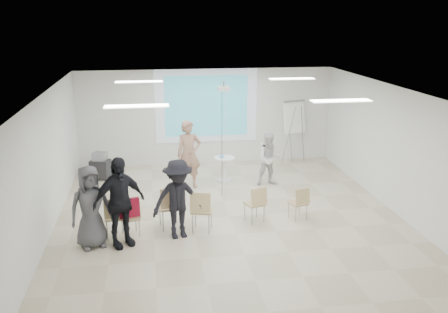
{
  "coord_description": "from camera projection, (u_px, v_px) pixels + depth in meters",
  "views": [
    {
      "loc": [
        -1.76,
        -10.84,
        4.63
      ],
      "look_at": [
        0.0,
        0.8,
        1.25
      ],
      "focal_mm": 40.0,
      "sensor_mm": 36.0,
      "label": 1
    }
  ],
  "objects": [
    {
      "name": "controller_left",
      "position": [
        194.0,
        136.0,
        13.71
      ],
      "size": [
        0.06,
        0.13,
        0.04
      ],
      "primitive_type": "cube",
      "rotation": [
        0.0,
        0.0,
        0.15
      ],
      "color": "white",
      "rests_on": "player_left"
    },
    {
      "name": "player_right",
      "position": [
        270.0,
        156.0,
        13.82
      ],
      "size": [
        0.81,
        0.65,
        1.65
      ],
      "primitive_type": "imported",
      "rotation": [
        0.0,
        0.0,
        0.02
      ],
      "color": "white",
      "rests_on": "floor"
    },
    {
      "name": "wall_left",
      "position": [
        46.0,
        163.0,
        10.84
      ],
      "size": [
        0.1,
        9.0,
        3.0
      ],
      "primitive_type": "cube",
      "color": "silver",
      "rests_on": "floor"
    },
    {
      "name": "audience_left",
      "position": [
        119.0,
        196.0,
        10.06
      ],
      "size": [
        1.48,
        1.27,
        2.18
      ],
      "primitive_type": "imported",
      "rotation": [
        0.0,
        0.0,
        0.5
      ],
      "color": "black",
      "rests_on": "floor"
    },
    {
      "name": "chair_left_mid",
      "position": [
        131.0,
        216.0,
        10.64
      ],
      "size": [
        0.47,
        0.49,
        0.81
      ],
      "rotation": [
        0.0,
        0.0,
        0.26
      ],
      "color": "tan",
      "rests_on": "floor"
    },
    {
      "name": "chair_right_inner",
      "position": [
        256.0,
        202.0,
        11.36
      ],
      "size": [
        0.52,
        0.54,
        0.86
      ],
      "rotation": [
        0.0,
        0.0,
        0.35
      ],
      "color": "tan",
      "rests_on": "floor"
    },
    {
      "name": "laptop",
      "position": [
        169.0,
        205.0,
        11.1
      ],
      "size": [
        0.4,
        0.32,
        0.03
      ],
      "primitive_type": "imported",
      "rotation": [
        0.0,
        0.0,
        3.29
      ],
      "color": "black",
      "rests_on": "chair_left_inner"
    },
    {
      "name": "pedestal_table",
      "position": [
        224.0,
        168.0,
        14.22
      ],
      "size": [
        0.69,
        0.69,
        0.73
      ],
      "rotation": [
        0.0,
        0.0,
        -0.19
      ],
      "color": "silver",
      "rests_on": "floor"
    },
    {
      "name": "chair_right_far",
      "position": [
        300.0,
        201.0,
        11.49
      ],
      "size": [
        0.47,
        0.49,
        0.8
      ],
      "rotation": [
        0.0,
        0.0,
        0.29
      ],
      "color": "tan",
      "rests_on": "floor"
    },
    {
      "name": "audience_outer",
      "position": [
        90.0,
        202.0,
        10.05
      ],
      "size": [
        1.11,
        0.93,
        1.94
      ],
      "primitive_type": "imported",
      "rotation": [
        0.0,
        0.0,
        0.39
      ],
      "color": "#525257",
      "rests_on": "floor"
    },
    {
      "name": "flipchart_easel",
      "position": [
        294.0,
        117.0,
        15.66
      ],
      "size": [
        0.85,
        0.67,
        2.04
      ],
      "rotation": [
        0.0,
        0.0,
        0.29
      ],
      "color": "#93969B",
      "rests_on": "floor"
    },
    {
      "name": "chair_far_left",
      "position": [
        115.0,
        214.0,
        10.52
      ],
      "size": [
        0.49,
        0.52,
        0.94
      ],
      "rotation": [
        0.0,
        0.0,
        0.11
      ],
      "color": "tan",
      "rests_on": "floor"
    },
    {
      "name": "wall_right",
      "position": [
        395.0,
        149.0,
        12.0
      ],
      "size": [
        0.1,
        9.0,
        3.0
      ],
      "primitive_type": "cube",
      "color": "silver",
      "rests_on": "floor"
    },
    {
      "name": "controller_right",
      "position": [
        262.0,
        144.0,
        13.95
      ],
      "size": [
        0.04,
        0.13,
        0.04
      ],
      "primitive_type": "cube",
      "rotation": [
        0.0,
        0.0,
        0.02
      ],
      "color": "white",
      "rests_on": "player_right"
    },
    {
      "name": "fluor_panel_se",
      "position": [
        341.0,
        101.0,
        9.88
      ],
      "size": [
        1.2,
        0.3,
        0.02
      ],
      "primitive_type": "cube",
      "color": "white",
      "rests_on": "ceiling"
    },
    {
      "name": "projection_halo",
      "position": [
        206.0,
        106.0,
        15.59
      ],
      "size": [
        3.2,
        0.01,
        2.3
      ],
      "primitive_type": "cube",
      "color": "silver",
      "rests_on": "wall_back"
    },
    {
      "name": "chair_center",
      "position": [
        201.0,
        208.0,
        10.83
      ],
      "size": [
        0.56,
        0.58,
        0.95
      ],
      "rotation": [
        0.0,
        0.0,
        -0.26
      ],
      "color": "tan",
      "rests_on": "floor"
    },
    {
      "name": "wall_back",
      "position": [
        206.0,
        117.0,
        15.75
      ],
      "size": [
        8.0,
        0.1,
        3.0
      ],
      "primitive_type": "cube",
      "color": "silver",
      "rests_on": "floor"
    },
    {
      "name": "fluor_panel_nw",
      "position": [
        139.0,
        82.0,
        12.63
      ],
      "size": [
        1.2,
        0.3,
        0.02
      ],
      "primitive_type": "cube",
      "color": "white",
      "rests_on": "ceiling"
    },
    {
      "name": "ceiling_projector",
      "position": [
        224.0,
        94.0,
        12.53
      ],
      "size": [
        0.3,
        0.25,
        3.0
      ],
      "color": "white",
      "rests_on": "ceiling"
    },
    {
      "name": "red_jacket",
      "position": [
        129.0,
        208.0,
        10.42
      ],
      "size": [
        0.44,
        0.2,
        0.41
      ],
      "primitive_type": "cube",
      "rotation": [
        0.0,
        0.0,
        0.26
      ],
      "color": "maroon",
      "rests_on": "chair_left_mid"
    },
    {
      "name": "audience_mid",
      "position": [
        178.0,
        194.0,
        10.48
      ],
      "size": [
        1.39,
        0.94,
        1.96
      ],
      "primitive_type": "imported",
      "rotation": [
        0.0,
        0.0,
        0.21
      ],
      "color": "black",
      "rests_on": "floor"
    },
    {
      "name": "fluor_panel_ne",
      "position": [
        292.0,
        79.0,
        13.21
      ],
      "size": [
        1.2,
        0.3,
        0.02
      ],
      "primitive_type": "cube",
      "color": "white",
      "rests_on": "ceiling"
    },
    {
      "name": "av_cart",
      "position": [
        100.0,
        167.0,
        14.44
      ],
      "size": [
        0.63,
        0.57,
        0.79
      ],
      "rotation": [
        0.0,
        0.0,
        -0.33
      ],
      "color": "black",
      "rests_on": "floor"
    },
    {
      "name": "chair_left_inner",
      "position": [
        170.0,
        204.0,
        10.99
      ],
      "size": [
        0.53,
        0.56,
        1.0
      ],
      "rotation": [
        0.0,
        0.0,
        0.15
      ],
      "color": "tan",
      "rests_on": "floor"
    },
    {
      "name": "ceiling",
      "position": [
        229.0,
        88.0,
        11.0
      ],
      "size": [
        8.0,
        9.0,
        0.1
      ],
      "primitive_type": "cube",
      "color": "white",
      "rests_on": "wall_back"
    },
    {
      "name": "floor",
      "position": [
        229.0,
        218.0,
        11.85
      ],
      "size": [
        8.0,
        9.0,
        0.1
      ],
      "primitive_type": "cube",
      "color": "beige",
      "rests_on": "ground"
    },
    {
      "name": "projection_image",
      "position": [
        206.0,
        106.0,
        15.58
      ],
      "size": [
        2.6,
        0.01,
        1.9
      ],
      "primitive_type": "cube",
      "color": "#37ACBD",
      "rests_on": "wall_back"
    },
    {
      "name": "player_left",
      "position": [
        189.0,
        150.0,
        13.54
      ],
      "size": [
        0.84,
        0.63,
        2.12
      ],
      "primitive_type": "imported",
      "rotation": [
        0.0,
        0.0,
        0.15
      ],
      "color": "tan",
      "rests_on": "floor"
    },
    {
      "name": "fluor_panel_sw",
      "position": [
        137.0,
        106.0,
        9.31
      ],
      "size": [
        1.2,
        0.3,
        0.02
      ],
      "primitive_type": "cube",
      "color": "white",
      "rests_on": "ceiling"
    }
  ]
}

